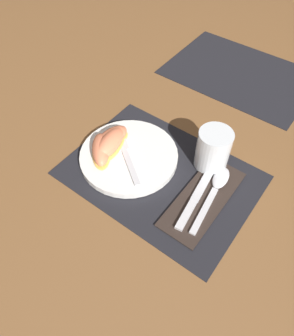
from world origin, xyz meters
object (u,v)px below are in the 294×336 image
Objects in this scene: knife at (197,196)px; citrus_wedge_2 at (101,150)px; spoon at (217,186)px; citrus_wedge_1 at (110,144)px; citrus_wedge_0 at (111,138)px; fork at (125,152)px; juice_glass at (213,151)px; plate at (129,156)px.

citrus_wedge_2 is (-0.24, -0.04, 0.03)m from knife.
citrus_wedge_1 is (-0.26, -0.06, 0.03)m from spoon.
citrus_wedge_0 is at bearing 123.23° from citrus_wedge_1.
citrus_wedge_2 is at bearing -103.32° from citrus_wedge_1.
citrus_wedge_0 reaches higher than knife.
citrus_wedge_2 is at bearing -138.56° from fork.
juice_glass is at bearing 29.34° from citrus_wedge_1.
juice_glass is 0.25m from citrus_wedge_0.
fork is 1.55× the size of citrus_wedge_0.
juice_glass reaches higher than citrus_wedge_1.
fork is (-0.18, -0.11, -0.03)m from juice_glass.
citrus_wedge_2 is (-0.05, -0.04, 0.02)m from plate.
citrus_wedge_0 is (-0.22, -0.10, -0.01)m from juice_glass.
citrus_wedge_0 is 0.02m from citrus_wedge_1.
citrus_wedge_2 reaches higher than citrus_wedge_0.
citrus_wedge_0 is (-0.06, 0.00, 0.02)m from plate.
knife is 0.05m from spoon.
citrus_wedge_2 is (-0.01, -0.03, -0.00)m from citrus_wedge_1.
knife is 1.90× the size of citrus_wedge_2.
knife is 1.99× the size of citrus_wedge_0.
citrus_wedge_2 reaches higher than fork.
citrus_wedge_0 is at bearing -155.79° from juice_glass.
juice_glass reaches higher than plate.
citrus_wedge_1 is at bearing -56.77° from citrus_wedge_0.
plate is at bearing 38.38° from citrus_wedge_2.
plate is at bearing -167.12° from spoon.
citrus_wedge_0 is (-0.25, 0.00, 0.03)m from knife.
plate is 2.35× the size of citrus_wedge_0.
citrus_wedge_1 reaches higher than citrus_wedge_2.
juice_glass is 0.50× the size of knife.
fork is at bearing 41.44° from citrus_wedge_2.
spoon is 1.25× the size of fork.
citrus_wedge_2 is at bearing -170.41° from knife.
juice_glass is at bearing 103.85° from knife.
juice_glass is 0.26m from citrus_wedge_2.
juice_glass is at bearing 24.21° from citrus_wedge_0.
citrus_wedge_0 reaches higher than plate.
fork is at bearing -160.97° from plate.
fork is at bearing -179.01° from knife.
citrus_wedge_1 is (-0.21, -0.12, -0.01)m from juice_glass.
citrus_wedge_0 is 0.84× the size of citrus_wedge_1.
citrus_wedge_1 reaches higher than knife.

